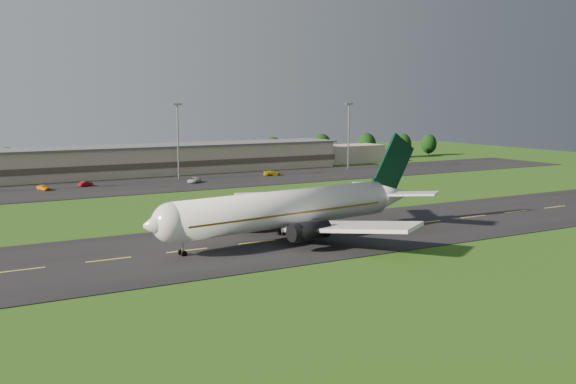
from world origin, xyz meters
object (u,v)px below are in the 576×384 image
light_mast_east (349,128)px  service_vehicle_d (272,173)px  terminal (164,160)px  airliner (290,209)px  light_mast_centre (178,132)px  service_vehicle_a (44,187)px  service_vehicle_b (86,184)px  service_vehicle_c (194,180)px

light_mast_east → service_vehicle_d: 32.03m
terminal → service_vehicle_d: terminal is taller
airliner → light_mast_centre: light_mast_centre is taller
light_mast_centre → light_mast_east: (55.00, 0.00, 0.00)m
terminal → light_mast_east: (53.60, -16.18, 8.75)m
terminal → service_vehicle_a: terminal is taller
service_vehicle_b → terminal: bearing=-82.4°
terminal → service_vehicle_d: (24.30, -21.22, -3.19)m
service_vehicle_c → light_mast_east: bearing=50.5°
airliner → service_vehicle_c: 71.83m
terminal → service_vehicle_a: size_ratio=37.04×
service_vehicle_a → service_vehicle_d: service_vehicle_d is taller
service_vehicle_c → light_mast_centre: bearing=136.5°
service_vehicle_b → service_vehicle_c: size_ratio=0.75×
light_mast_east → service_vehicle_c: light_mast_east is taller
airliner → service_vehicle_b: size_ratio=13.72×
terminal → service_vehicle_b: size_ratio=38.91×
terminal → light_mast_centre: size_ratio=7.13×
light_mast_east → service_vehicle_b: (-80.02, -2.70, -12.02)m
service_vehicle_c → service_vehicle_d: service_vehicle_d is taller
service_vehicle_c → service_vehicle_d: bearing=50.2°
light_mast_east → service_vehicle_b: size_ratio=5.46×
airliner → terminal: bearing=75.0°
airliner → service_vehicle_d: (36.07, 74.85, -3.86)m
airliner → service_vehicle_d: 83.18m
service_vehicle_a → service_vehicle_c: (36.10, -3.73, 0.02)m
service_vehicle_a → service_vehicle_b: (10.23, 2.61, -0.05)m
airliner → terminal: 96.78m
airliner → light_mast_centre: bearing=74.6°
light_mast_east → service_vehicle_b: light_mast_east is taller
terminal → service_vehicle_c: bearing=-91.2°
airliner → light_mast_centre: (10.37, 79.88, 8.08)m
airliner → service_vehicle_d: size_ratio=10.52×
light_mast_centre → light_mast_east: same height
airliner → service_vehicle_d: airliner is taller
light_mast_east → service_vehicle_c: size_ratio=4.11×
light_mast_centre → service_vehicle_c: size_ratio=4.11×
airliner → service_vehicle_c: bearing=73.0°
terminal → service_vehicle_b: (-26.42, -18.89, -3.28)m
service_vehicle_d → service_vehicle_c: bearing=108.1°
airliner → service_vehicle_a: (-24.89, 74.57, -3.89)m
airliner → terminal: (11.77, 96.06, -0.67)m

